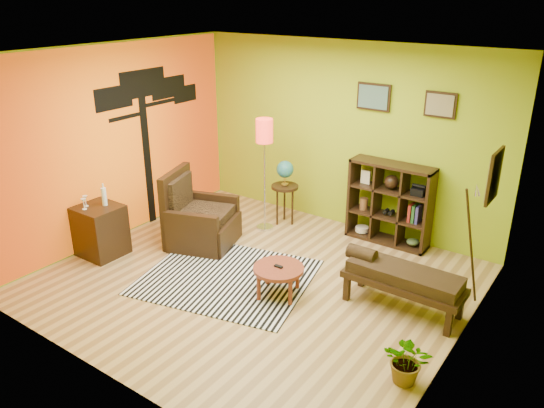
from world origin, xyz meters
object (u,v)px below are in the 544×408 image
Objects in this scene: cube_shelf at (390,204)px; potted_plant at (408,365)px; bench at (401,277)px; side_cabinet at (100,230)px; coffee_table at (279,271)px; floor_lamp at (264,141)px; armchair at (199,222)px; globe_table at (285,177)px.

potted_plant is (1.39, -2.71, -0.41)m from cube_shelf.
side_cabinet is at bearing -164.30° from bench.
coffee_table is 2.22m from floor_lamp.
armchair reaches higher than potted_plant.
floor_lamp is 2.03m from cube_shelf.
floor_lamp is 1.44× the size of cube_shelf.
bench is (2.43, -1.24, -0.37)m from globe_table.
globe_table is 0.73× the size of bench.
armchair is 1.52m from globe_table.
bench is at bearing 116.29° from potted_plant.
armchair is at bearing 49.78° from side_cabinet.
cube_shelf is at bearing 20.65° from floor_lamp.
coffee_table is at bearing -102.71° from cube_shelf.
armchair is 1.52m from floor_lamp.
coffee_table is 2.69m from side_cabinet.
globe_table is (0.62, 1.31, 0.45)m from armchair.
cube_shelf reaches higher than side_cabinet.
cube_shelf reaches higher than bench.
cube_shelf is (3.11, 2.67, 0.24)m from side_cabinet.
cube_shelf is at bearing 117.74° from bench.
globe_table is 2.76m from bench.
bench reaches higher than potted_plant.
coffee_table is 1.96m from potted_plant.
potted_plant is at bearing -0.50° from side_cabinet.
potted_plant is (0.57, -1.15, -0.22)m from bench.
side_cabinet is 2.10× the size of potted_plant.
bench is at bearing -19.31° from floor_lamp.
coffee_table is 2.19m from globe_table.
floor_lamp is at bearing 146.88° from potted_plant.
globe_table reaches higher than potted_plant.
potted_plant is (3.62, -1.08, -0.14)m from armchair.
armchair is 1.09× the size of globe_table.
floor_lamp is at bearing 160.69° from bench.
globe_table is 3.88m from potted_plant.
floor_lamp is 3.93m from potted_plant.
armchair is 3.78m from potted_plant.
side_cabinet is 4.50m from potted_plant.
armchair is at bearing -143.96° from cube_shelf.
globe_table is at bearing 57.43° from side_cabinet.
floor_lamp reaches higher than side_cabinet.
floor_lamp reaches higher than potted_plant.
floor_lamp is 1.23× the size of bench.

